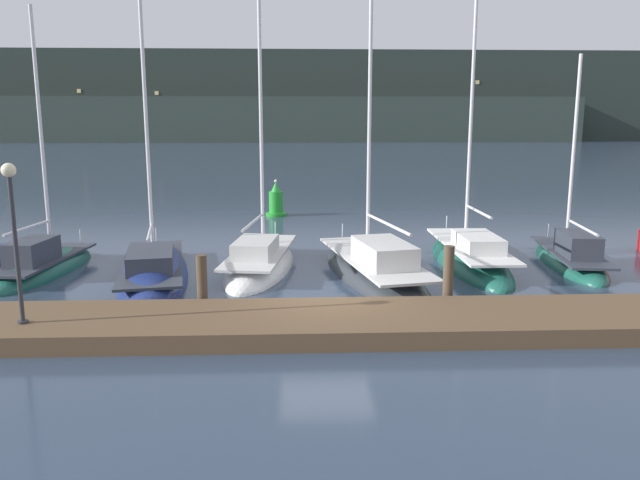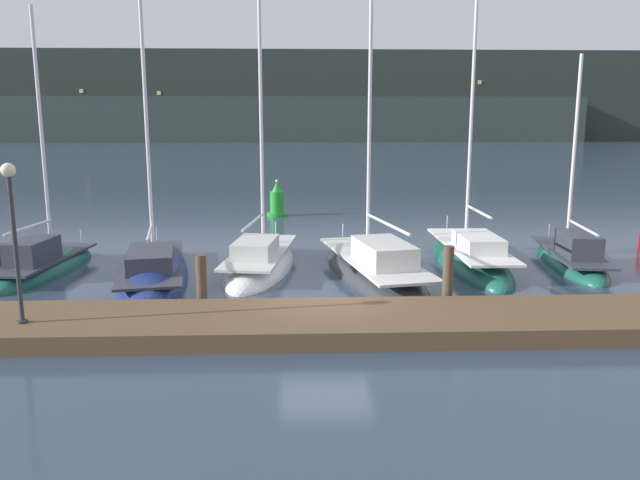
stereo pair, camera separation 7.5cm
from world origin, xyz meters
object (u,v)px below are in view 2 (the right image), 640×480
sailboat_berth_6 (374,272)px  sailboat_berth_8 (571,261)px  sailboat_berth_5 (260,266)px  dock_lamppost (12,216)px  sailboat_berth_7 (470,261)px  channel_buoy (277,202)px  sailboat_berth_3 (45,269)px  sailboat_berth_4 (153,275)px

sailboat_berth_6 → sailboat_berth_8: bearing=11.2°
sailboat_berth_5 → sailboat_berth_8: size_ratio=1.36×
dock_lamppost → sailboat_berth_7: bearing=29.9°
channel_buoy → sailboat_berth_7: bearing=-58.3°
sailboat_berth_3 → sailboat_berth_7: (14.50, 0.56, -0.01)m
sailboat_berth_5 → dock_lamppost: (-5.09, -6.81, 2.81)m
sailboat_berth_3 → channel_buoy: size_ratio=4.83×
sailboat_berth_4 → sailboat_berth_6: size_ratio=1.13×
sailboat_berth_5 → dock_lamppost: size_ratio=2.89×
sailboat_berth_3 → sailboat_berth_7: bearing=2.2°
sailboat_berth_3 → sailboat_berth_7: 14.51m
sailboat_berth_7 → channel_buoy: sailboat_berth_7 is taller
sailboat_berth_3 → sailboat_berth_7: size_ratio=0.80×
sailboat_berth_3 → sailboat_berth_4: bearing=-11.6°
sailboat_berth_5 → sailboat_berth_7: (7.33, 0.33, 0.01)m
sailboat_berth_4 → sailboat_berth_3: bearing=168.4°
sailboat_berth_4 → sailboat_berth_5: 3.55m
sailboat_berth_3 → dock_lamppost: bearing=-72.5°
sailboat_berth_3 → sailboat_berth_6: (10.92, -1.02, 0.02)m
sailboat_berth_5 → sailboat_berth_8: sailboat_berth_5 is taller
sailboat_berth_6 → sailboat_berth_4: bearing=178.0°
sailboat_berth_6 → channel_buoy: sailboat_berth_6 is taller
sailboat_berth_5 → channel_buoy: (0.24, 11.83, 0.59)m
sailboat_berth_4 → sailboat_berth_7: 10.82m
sailboat_berth_3 → sailboat_berth_5: (7.17, 0.22, -0.03)m
sailboat_berth_7 → channel_buoy: bearing=121.7°
sailboat_berth_6 → dock_lamppost: sailboat_berth_6 is taller
sailboat_berth_3 → sailboat_berth_8: (18.04, 0.39, 0.00)m
sailboat_berth_4 → sailboat_berth_7: sailboat_berth_4 is taller
sailboat_berth_6 → dock_lamppost: (-8.84, -5.56, 2.77)m
sailboat_berth_3 → sailboat_berth_5: bearing=1.8°
sailboat_berth_7 → channel_buoy: 13.53m
sailboat_berth_8 → dock_lamppost: 17.63m
sailboat_berth_3 → channel_buoy: (7.41, 12.06, 0.57)m
sailboat_berth_7 → dock_lamppost: (-12.42, -7.14, 2.80)m
sailboat_berth_4 → sailboat_berth_6: 7.17m
sailboat_berth_5 → sailboat_berth_8: (10.87, 0.16, 0.03)m
sailboat_berth_3 → sailboat_berth_4: 3.84m
channel_buoy → sailboat_berth_4: bearing=-105.9°
sailboat_berth_5 → sailboat_berth_7: sailboat_berth_7 is taller
sailboat_berth_6 → sailboat_berth_7: (3.58, 1.58, -0.03)m
sailboat_berth_3 → sailboat_berth_4: sailboat_berth_4 is taller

